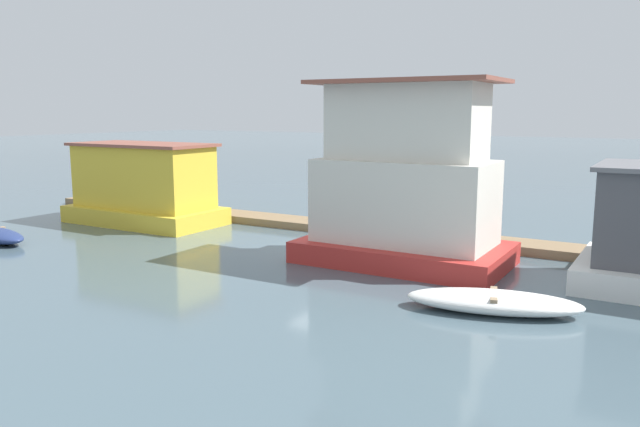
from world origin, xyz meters
name	(u,v)px	position (x,y,z in m)	size (l,w,h in m)	color
ground_plane	(335,250)	(0.00, 0.00, 0.00)	(200.00, 200.00, 0.00)	#475B66
dock_walkway	(374,231)	(0.00, 3.06, 0.15)	(33.80, 1.54, 0.30)	#846B4C
houseboat_yellow	(144,186)	(-9.39, 0.46, 1.57)	(6.56, 3.28, 3.35)	gold
houseboat_red	(405,187)	(2.68, -0.45, 2.36)	(6.26, 3.71, 5.57)	red
dinghy_white	(494,302)	(6.40, -3.87, 0.25)	(4.24, 2.39, 0.50)	white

